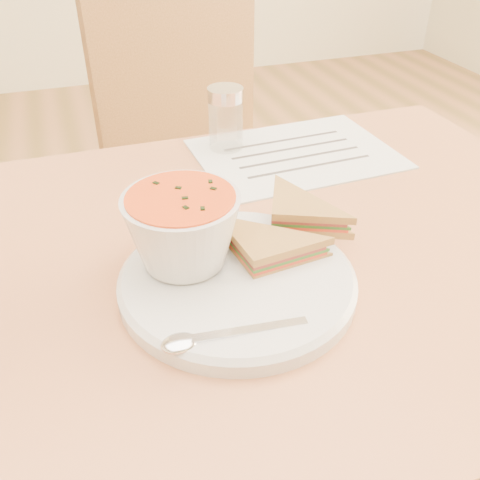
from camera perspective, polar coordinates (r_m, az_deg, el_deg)
name	(u,v)px	position (r m, az deg, el deg)	size (l,w,h in m)	color
dining_table	(244,431)	(0.94, 0.41, -19.73)	(1.00, 0.70, 0.75)	#9A552F
chair_far	(221,188)	(1.32, -2.08, 5.56)	(0.44, 0.44, 0.99)	brown
plate	(237,282)	(0.60, -0.28, -4.47)	(0.27, 0.27, 0.02)	silver
soup_bowl	(183,233)	(0.59, -6.11, 0.76)	(0.13, 0.13, 0.09)	silver
sandwich_half_a	(254,273)	(0.58, 1.46, -3.51)	(0.10, 0.10, 0.03)	#A87C3B
sandwich_half_b	(271,225)	(0.64, 3.34, 1.60)	(0.10, 0.10, 0.03)	#A87C3B
spoon	(233,333)	(0.52, -0.72, -9.94)	(0.18, 0.04, 0.01)	silver
paper_menu	(296,154)	(0.90, 5.96, 9.14)	(0.32, 0.23, 0.00)	white
condiment_shaker	(226,119)	(0.90, -1.53, 12.74)	(0.06, 0.06, 0.11)	silver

